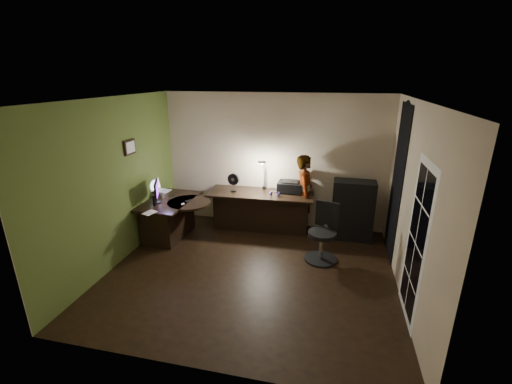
% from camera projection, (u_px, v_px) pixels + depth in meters
% --- Properties ---
extents(floor, '(4.50, 4.00, 0.01)m').
position_uv_depth(floor, '(251.00, 272.00, 5.53)').
color(floor, black).
rests_on(floor, ground).
extents(ceiling, '(4.50, 4.00, 0.01)m').
position_uv_depth(ceiling, '(250.00, 99.00, 4.65)').
color(ceiling, silver).
rests_on(ceiling, floor).
extents(wall_back, '(4.50, 0.01, 2.70)m').
position_uv_depth(wall_back, '(274.00, 161.00, 6.94)').
color(wall_back, '#C3AF91').
rests_on(wall_back, floor).
extents(wall_front, '(4.50, 0.01, 2.70)m').
position_uv_depth(wall_front, '(200.00, 260.00, 3.24)').
color(wall_front, '#C3AF91').
rests_on(wall_front, floor).
extents(wall_left, '(0.01, 4.00, 2.70)m').
position_uv_depth(wall_left, '(116.00, 183.00, 5.56)').
color(wall_left, '#C3AF91').
rests_on(wall_left, floor).
extents(wall_right, '(0.01, 4.00, 2.70)m').
position_uv_depth(wall_right, '(412.00, 205.00, 4.62)').
color(wall_right, '#C3AF91').
rests_on(wall_right, floor).
extents(green_wall_overlay, '(0.00, 4.00, 2.70)m').
position_uv_depth(green_wall_overlay, '(117.00, 183.00, 5.56)').
color(green_wall_overlay, '#4F6327').
rests_on(green_wall_overlay, floor).
extents(arched_doorway, '(0.01, 0.90, 2.60)m').
position_uv_depth(arched_doorway, '(397.00, 183.00, 5.70)').
color(arched_doorway, black).
rests_on(arched_doorway, floor).
extents(french_door, '(0.02, 0.92, 2.10)m').
position_uv_depth(french_door, '(416.00, 243.00, 4.21)').
color(french_door, white).
rests_on(french_door, floor).
extents(framed_picture, '(0.04, 0.30, 0.25)m').
position_uv_depth(framed_picture, '(129.00, 147.00, 5.80)').
color(framed_picture, black).
rests_on(framed_picture, wall_left).
extents(desk_left, '(0.85, 1.34, 0.75)m').
position_uv_depth(desk_left, '(171.00, 218.00, 6.62)').
color(desk_left, black).
rests_on(desk_left, floor).
extents(desk_right, '(2.12, 0.80, 0.79)m').
position_uv_depth(desk_right, '(261.00, 211.00, 6.94)').
color(desk_right, black).
rests_on(desk_right, floor).
extents(cabinet, '(0.78, 0.39, 1.16)m').
position_uv_depth(cabinet, '(352.00, 210.00, 6.49)').
color(cabinet, black).
rests_on(cabinet, floor).
extents(laptop_stand, '(0.26, 0.23, 0.09)m').
position_uv_depth(laptop_stand, '(160.00, 193.00, 6.76)').
color(laptop_stand, silver).
rests_on(laptop_stand, desk_left).
extents(laptop, '(0.37, 0.35, 0.22)m').
position_uv_depth(laptop, '(162.00, 186.00, 6.70)').
color(laptop, silver).
rests_on(laptop, laptop_stand).
extents(monitor, '(0.26, 0.45, 0.30)m').
position_uv_depth(monitor, '(156.00, 195.00, 6.33)').
color(monitor, black).
rests_on(monitor, desk_left).
extents(mouse, '(0.07, 0.10, 0.03)m').
position_uv_depth(mouse, '(183.00, 204.00, 6.26)').
color(mouse, silver).
rests_on(mouse, desk_left).
extents(phone, '(0.12, 0.16, 0.01)m').
position_uv_depth(phone, '(189.00, 201.00, 6.46)').
color(phone, black).
rests_on(phone, desk_left).
extents(pen, '(0.02, 0.15, 0.01)m').
position_uv_depth(pen, '(171.00, 196.00, 6.69)').
color(pen, black).
rests_on(pen, desk_left).
extents(speaker, '(0.09, 0.09, 0.20)m').
position_uv_depth(speaker, '(155.00, 200.00, 6.22)').
color(speaker, black).
rests_on(speaker, desk_left).
extents(notepad, '(0.23, 0.27, 0.01)m').
position_uv_depth(notepad, '(150.00, 213.00, 5.89)').
color(notepad, silver).
rests_on(notepad, desk_left).
extents(desk_fan, '(0.25, 0.17, 0.36)m').
position_uv_depth(desk_fan, '(234.00, 182.00, 6.82)').
color(desk_fan, black).
rests_on(desk_fan, desk_right).
extents(headphones, '(0.20, 0.13, 0.09)m').
position_uv_depth(headphones, '(275.00, 193.00, 6.59)').
color(headphones, '#312A8F').
rests_on(headphones, desk_right).
extents(printer, '(0.49, 0.39, 0.21)m').
position_uv_depth(printer, '(290.00, 186.00, 6.82)').
color(printer, black).
rests_on(printer, desk_right).
extents(desk_lamp, '(0.25, 0.34, 0.68)m').
position_uv_depth(desk_lamp, '(264.00, 173.00, 6.88)').
color(desk_lamp, black).
rests_on(desk_lamp, desk_right).
extents(office_chair, '(0.68, 0.68, 0.99)m').
position_uv_depth(office_chair, '(322.00, 234.00, 5.72)').
color(office_chair, black).
rests_on(office_chair, floor).
extents(person, '(0.43, 0.60, 1.57)m').
position_uv_depth(person, '(305.00, 194.00, 6.74)').
color(person, '#D8A88C').
rests_on(person, floor).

